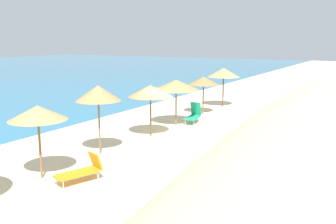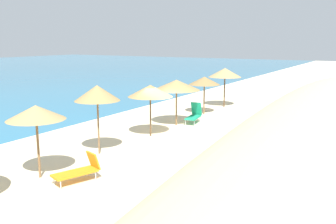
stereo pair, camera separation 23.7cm
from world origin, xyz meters
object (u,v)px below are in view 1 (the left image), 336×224
beach_umbrella_2 (98,93)px  lounge_chair_1 (82,170)px  lounge_chair_0 (194,115)px  beach_umbrella_1 (38,113)px  beach_umbrella_3 (151,91)px  beach_umbrella_4 (176,85)px  beach_umbrella_6 (224,73)px  beach_umbrella_5 (203,81)px

beach_umbrella_2 → lounge_chair_1: 3.93m
lounge_chair_0 → beach_umbrella_1: bearing=77.0°
beach_umbrella_1 → beach_umbrella_3: size_ratio=0.99×
beach_umbrella_4 → beach_umbrella_2: bearing=178.6°
lounge_chair_1 → beach_umbrella_1: bearing=36.6°
beach_umbrella_6 → lounge_chair_1: 16.65m
beach_umbrella_5 → beach_umbrella_6: size_ratio=0.87×
lounge_chair_1 → beach_umbrella_3: bearing=-59.2°
beach_umbrella_5 → lounge_chair_0: (-2.76, -0.66, -1.72)m
beach_umbrella_1 → lounge_chair_0: beach_umbrella_1 is taller
beach_umbrella_1 → beach_umbrella_2: size_ratio=0.88×
beach_umbrella_3 → beach_umbrella_1: bearing=178.5°
beach_umbrella_6 → lounge_chair_1: beach_umbrella_6 is taller
beach_umbrella_2 → lounge_chair_1: bearing=-151.0°
lounge_chair_1 → beach_umbrella_2: bearing=-41.5°
beach_umbrella_4 → lounge_chair_1: size_ratio=1.56×
beach_umbrella_1 → beach_umbrella_5: size_ratio=1.05×
beach_umbrella_2 → lounge_chair_1: (-2.83, -1.57, -2.23)m
beach_umbrella_5 → lounge_chair_1: size_ratio=1.44×
beach_umbrella_4 → beach_umbrella_5: size_ratio=1.08×
beach_umbrella_3 → beach_umbrella_4: size_ratio=0.98×
beach_umbrella_6 → beach_umbrella_3: bearing=-179.7°
beach_umbrella_2 → beach_umbrella_5: (10.35, -0.12, -0.42)m
beach_umbrella_2 → beach_umbrella_5: bearing=-0.7°
beach_umbrella_2 → lounge_chair_0: 7.92m
beach_umbrella_2 → beach_umbrella_4: beach_umbrella_2 is taller
beach_umbrella_1 → lounge_chair_0: size_ratio=1.62×
beach_umbrella_5 → lounge_chair_1: (-13.18, -1.44, -1.81)m
beach_umbrella_6 → lounge_chair_1: (-16.47, -1.35, -2.10)m
beach_umbrella_4 → lounge_chair_0: beach_umbrella_4 is taller
beach_umbrella_3 → lounge_chair_0: size_ratio=1.63×
beach_umbrella_3 → lounge_chair_1: (-6.48, -1.30, -1.92)m
lounge_chair_0 → beach_umbrella_3: bearing=73.2°
beach_umbrella_5 → lounge_chair_1: 13.38m
beach_umbrella_4 → lounge_chair_0: (1.05, -0.62, -1.83)m
beach_umbrella_3 → lounge_chair_0: bearing=-7.4°
beach_umbrella_1 → lounge_chair_1: 2.49m
lounge_chair_0 → lounge_chair_1: lounge_chair_0 is taller
beach_umbrella_1 → beach_umbrella_2: beach_umbrella_2 is taller
beach_umbrella_3 → beach_umbrella_4: (2.89, 0.11, -0.00)m
beach_umbrella_1 → beach_umbrella_6: beach_umbrella_6 is taller
beach_umbrella_1 → beach_umbrella_4: bearing=-0.4°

